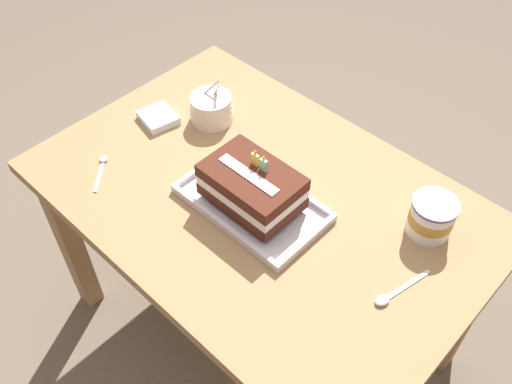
# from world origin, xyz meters

# --- Properties ---
(ground_plane) EXTENTS (8.00, 8.00, 0.00)m
(ground_plane) POSITION_xyz_m (0.00, 0.00, 0.00)
(ground_plane) COLOR #6B5B4C
(dining_table) EXTENTS (1.15, 0.77, 0.68)m
(dining_table) POSITION_xyz_m (0.00, 0.00, 0.59)
(dining_table) COLOR #9E754C
(dining_table) RESTS_ON ground_plane
(foil_tray) EXTENTS (0.37, 0.22, 0.02)m
(foil_tray) POSITION_xyz_m (0.01, -0.04, 0.69)
(foil_tray) COLOR silver
(foil_tray) RESTS_ON dining_table
(birthday_cake) EXTENTS (0.23, 0.16, 0.14)m
(birthday_cake) POSITION_xyz_m (0.01, -0.04, 0.76)
(birthday_cake) COLOR #4A2115
(birthday_cake) RESTS_ON foil_tray
(bowl_stack) EXTENTS (0.12, 0.12, 0.13)m
(bowl_stack) POSITION_xyz_m (-0.30, 0.12, 0.72)
(bowl_stack) COLOR silver
(bowl_stack) RESTS_ON dining_table
(ice_cream_tub) EXTENTS (0.11, 0.11, 0.10)m
(ice_cream_tub) POSITION_xyz_m (0.37, 0.19, 0.73)
(ice_cream_tub) COLOR white
(ice_cream_tub) RESTS_ON dining_table
(serving_spoon_near_tray) EXTENTS (0.10, 0.11, 0.01)m
(serving_spoon_near_tray) POSITION_xyz_m (-0.38, -0.22, 0.69)
(serving_spoon_near_tray) COLOR silver
(serving_spoon_near_tray) RESTS_ON dining_table
(serving_spoon_by_bowls) EXTENTS (0.05, 0.16, 0.01)m
(serving_spoon_by_bowls) POSITION_xyz_m (0.41, -0.03, 0.69)
(serving_spoon_by_bowls) COLOR silver
(serving_spoon_by_bowls) RESTS_ON dining_table
(napkin_pile) EXTENTS (0.12, 0.11, 0.02)m
(napkin_pile) POSITION_xyz_m (-0.41, 0.01, 0.70)
(napkin_pile) COLOR white
(napkin_pile) RESTS_ON dining_table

